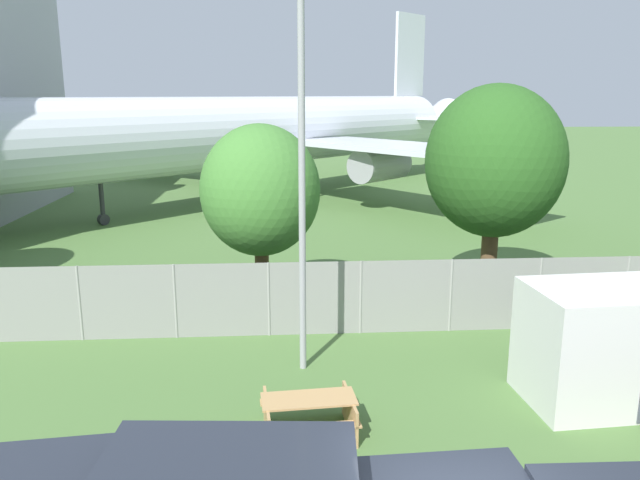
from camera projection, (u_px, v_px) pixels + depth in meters
perimeter_fence at (361, 297)px, 17.31m from camera, size 56.07×0.07×2.09m
airplane at (268, 131)px, 39.68m from camera, size 34.46×34.14×12.78m
portable_cabin at (607, 345)px, 13.40m from camera, size 3.52×2.43×2.58m
picnic_bench_near_cabin at (309, 411)px, 12.24m from camera, size 1.96×1.54×0.76m
tree_near_hangar at (260, 191)px, 18.70m from camera, size 3.61×3.61×5.72m
tree_far_right at (495, 162)px, 19.37m from camera, size 4.32×4.32×6.89m
light_mast at (302, 145)px, 14.07m from camera, size 0.44×0.44×9.08m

